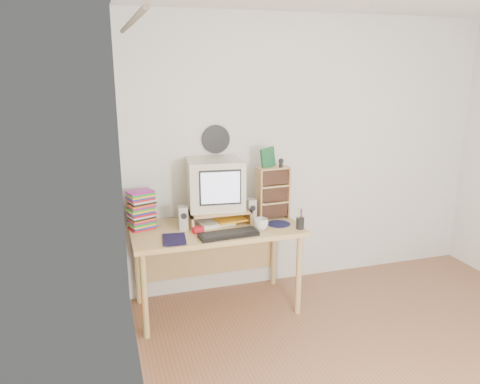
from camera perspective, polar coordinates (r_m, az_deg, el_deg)
floor at (r=3.58m, az=20.79°, el=-21.02°), size 3.50×3.50×0.00m
back_wall at (r=4.47m, az=8.67°, el=4.68°), size 3.50×0.00×3.50m
left_wall at (r=2.36m, az=-11.94°, el=-5.28°), size 0.00×3.50×3.50m
curtain at (r=2.85m, az=-11.97°, el=-3.80°), size 0.00×2.20×2.20m
wall_disc at (r=4.11m, az=-2.96°, el=6.44°), size 0.25×0.02×0.25m
desk at (r=4.03m, az=-3.18°, el=-5.78°), size 1.40×0.70×0.75m
monitor_riser at (r=3.99m, az=-2.66°, el=-2.46°), size 0.52×0.30×0.12m
crt_monitor at (r=3.97m, az=-3.05°, el=0.97°), size 0.49×0.49×0.42m
speaker_left at (r=3.86m, az=-6.95°, el=-3.17°), size 0.08×0.08×0.20m
speaker_right at (r=4.03m, az=1.38°, el=-2.23°), size 0.08×0.08×0.20m
keyboard at (r=3.71m, az=-1.41°, el=-5.18°), size 0.48×0.19×0.03m
dvd_stack at (r=3.92m, az=-11.92°, el=-2.46°), size 0.23×0.20×0.28m
cd_rack at (r=4.10m, az=3.98°, el=-0.05°), size 0.28×0.16×0.46m
mug at (r=3.84m, az=2.55°, el=-3.95°), size 0.15×0.15×0.10m
diary at (r=3.65m, az=-9.43°, el=-5.64°), size 0.23×0.19×0.04m
mousepad at (r=3.99m, az=4.74°, el=-3.90°), size 0.25×0.25×0.00m
pen_cup at (r=3.88m, az=7.35°, el=-3.54°), size 0.08×0.08×0.13m
papers at (r=4.00m, az=-2.37°, el=-3.57°), size 0.32×0.25×0.04m
red_box at (r=3.80m, az=-5.14°, el=-4.62°), size 0.10×0.07×0.04m
game_box at (r=4.01m, az=3.40°, el=4.22°), size 0.13×0.06×0.17m
webcam at (r=4.02m, az=5.01°, el=3.56°), size 0.05×0.05×0.08m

